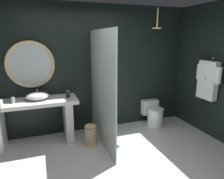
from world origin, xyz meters
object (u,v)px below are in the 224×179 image
Objects in this scene: round_wall_mirror at (30,65)px; rain_shower_head at (157,26)px; vessel_sink at (37,96)px; hanging_bathrobe at (208,79)px; waste_bin at (91,134)px; tumbler_cup at (13,100)px; toilet at (153,114)px; soap_dispenser at (68,95)px.

rain_shower_head is at bearing -10.01° from round_wall_mirror.
vessel_sink is 3.24m from hanging_bathrobe.
vessel_sink is 2.63m from rain_shower_head.
waste_bin is (0.87, -0.40, -0.71)m from vessel_sink.
toilet is at bearing 1.35° from tumbler_cup.
soap_dispenser is at bearing -5.49° from vessel_sink.
rain_shower_head is at bearing -3.97° from vessel_sink.
toilet is (2.51, -0.25, -1.19)m from round_wall_mirror.
hanging_bathrobe is (0.84, -0.57, -1.01)m from rain_shower_head.
vessel_sink is at bearing -73.69° from round_wall_mirror.
hanging_bathrobe reaches higher than soap_dispenser.
tumbler_cup is 0.73× the size of soap_dispenser.
hanging_bathrobe is (3.23, -0.99, -0.30)m from round_wall_mirror.
hanging_bathrobe is (3.54, -0.68, 0.26)m from tumbler_cup.
round_wall_mirror is at bearing 174.30° from toilet.
rain_shower_head is at bearing 145.84° from hanging_bathrobe.
waste_bin is at bearing -46.07° from soap_dispenser.
soap_dispenser is 2.71m from hanging_bathrobe.
round_wall_mirror is at bearing 145.22° from waste_bin.
tumbler_cup is (-0.39, -0.06, -0.02)m from vessel_sink.
tumbler_cup is 2.90m from toilet.
waste_bin is at bearing -24.50° from vessel_sink.
round_wall_mirror is 1.62× the size of toilet.
vessel_sink is at bearing 8.17° from tumbler_cup.
hanging_bathrobe reaches higher than toilet.
round_wall_mirror is at bearing 169.99° from rain_shower_head.
vessel_sink is at bearing 155.50° from waste_bin.
soap_dispenser is 2.17m from rain_shower_head.
round_wall_mirror is at bearing 162.89° from hanging_bathrobe.
soap_dispenser reaches higher than waste_bin.
hanging_bathrobe reaches higher than vessel_sink.
hanging_bathrobe is at bearing -45.96° from toilet.
toilet is at bearing 1.86° from soap_dispenser.
tumbler_cup is 0.12× the size of round_wall_mirror.
hanging_bathrobe is 1.51× the size of toilet.
round_wall_mirror reaches higher than soap_dispenser.
rain_shower_head reaches higher than hanging_bathrobe.
soap_dispenser is at bearing 165.39° from hanging_bathrobe.
toilet is 1.35× the size of waste_bin.
hanging_bathrobe is 2.04× the size of waste_bin.
round_wall_mirror is at bearing 44.97° from tumbler_cup.
soap_dispenser is at bearing -178.14° from toilet.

